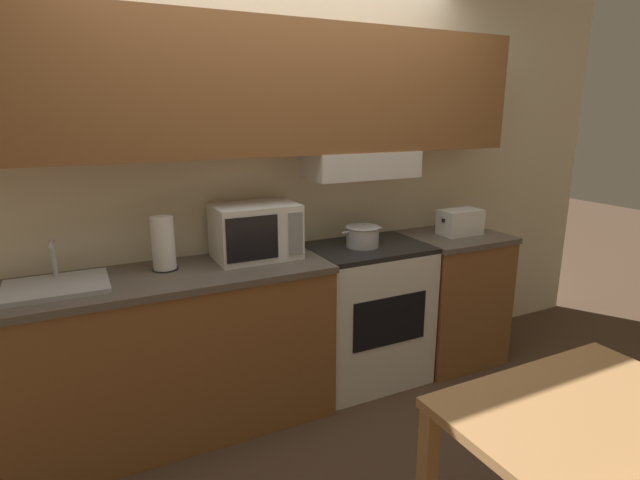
% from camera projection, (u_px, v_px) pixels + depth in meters
% --- Properties ---
extents(ground_plane, '(16.00, 16.00, 0.00)m').
position_uv_depth(ground_plane, '(278.00, 375.00, 3.34)').
color(ground_plane, '#4C3828').
extents(wall_back, '(5.42, 0.38, 2.55)m').
position_uv_depth(wall_back, '(279.00, 141.00, 2.90)').
color(wall_back, beige).
rests_on(wall_back, ground_plane).
extents(lower_counter_main, '(1.67, 0.58, 0.90)m').
position_uv_depth(lower_counter_main, '(177.00, 353.00, 2.68)').
color(lower_counter_main, brown).
rests_on(lower_counter_main, ground_plane).
extents(lower_counter_right_stub, '(0.64, 0.58, 0.90)m').
position_uv_depth(lower_counter_right_stub, '(450.00, 297.00, 3.50)').
color(lower_counter_right_stub, brown).
rests_on(lower_counter_right_stub, ground_plane).
extents(stove_range, '(0.73, 0.54, 0.90)m').
position_uv_depth(stove_range, '(366.00, 313.00, 3.21)').
color(stove_range, white).
rests_on(stove_range, ground_plane).
extents(cooking_pot, '(0.29, 0.21, 0.13)m').
position_uv_depth(cooking_pot, '(362.00, 236.00, 3.06)').
color(cooking_pot, '#B7BABF').
rests_on(cooking_pot, stove_range).
extents(microwave, '(0.46, 0.33, 0.31)m').
position_uv_depth(microwave, '(255.00, 231.00, 2.82)').
color(microwave, white).
rests_on(microwave, lower_counter_main).
extents(toaster, '(0.29, 0.17, 0.17)m').
position_uv_depth(toaster, '(460.00, 222.00, 3.37)').
color(toaster, white).
rests_on(toaster, lower_counter_right_stub).
extents(sink_basin, '(0.46, 0.35, 0.21)m').
position_uv_depth(sink_basin, '(56.00, 286.00, 2.34)').
color(sink_basin, '#B7BABF').
rests_on(sink_basin, lower_counter_main).
extents(paper_towel_roll, '(0.14, 0.14, 0.28)m').
position_uv_depth(paper_towel_roll, '(163.00, 244.00, 2.60)').
color(paper_towel_roll, black).
rests_on(paper_towel_roll, lower_counter_main).
extents(dining_table, '(0.96, 0.69, 0.74)m').
position_uv_depth(dining_table, '(592.00, 444.00, 1.68)').
color(dining_table, '#B27F4C').
rests_on(dining_table, ground_plane).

